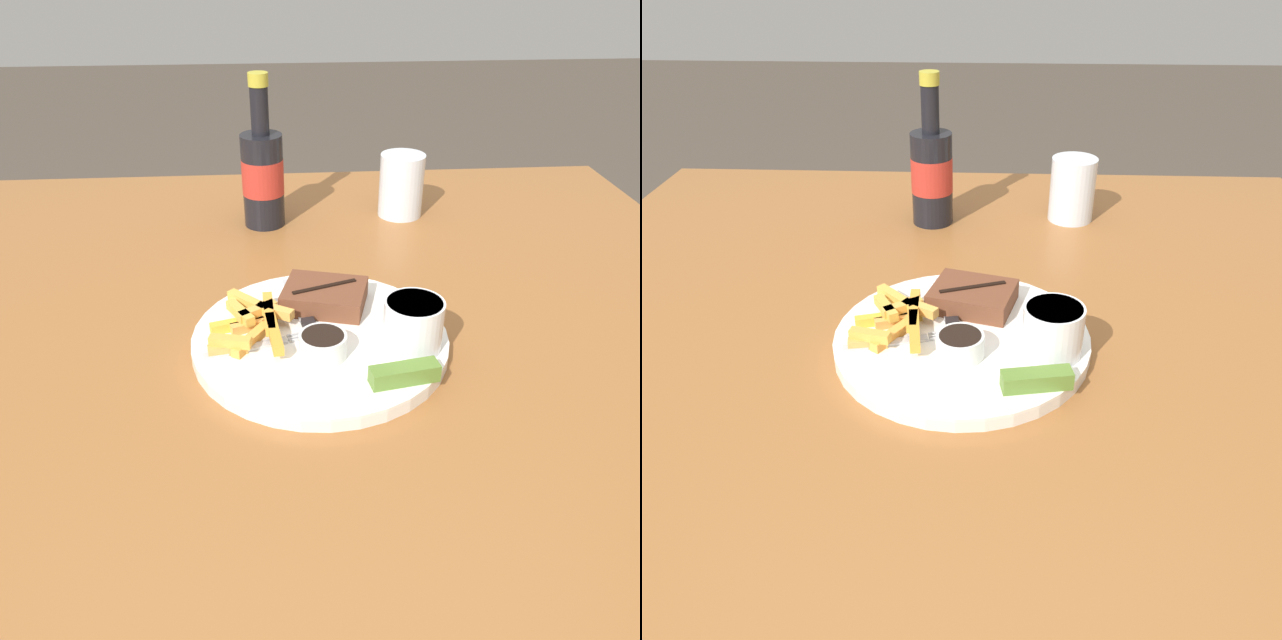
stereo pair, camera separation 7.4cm
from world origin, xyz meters
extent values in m
cube|color=#935B2D|center=(0.00, 0.00, 0.71)|extent=(1.24, 1.26, 0.04)
cylinder|color=#935B2D|center=(-0.56, 0.57, 0.35)|extent=(0.06, 0.06, 0.69)
cylinder|color=#935B2D|center=(0.56, 0.57, 0.35)|extent=(0.06, 0.06, 0.69)
cylinder|color=white|center=(0.00, 0.00, 0.74)|extent=(0.31, 0.31, 0.01)
cylinder|color=white|center=(0.00, 0.00, 0.75)|extent=(0.31, 0.31, 0.00)
cube|color=brown|center=(0.01, 0.07, 0.76)|extent=(0.12, 0.10, 0.03)
cube|color=black|center=(0.01, 0.07, 0.78)|extent=(0.08, 0.03, 0.00)
cube|color=gold|center=(-0.09, 0.02, 0.76)|extent=(0.05, 0.03, 0.01)
cube|color=gold|center=(-0.06, 0.02, 0.77)|extent=(0.02, 0.09, 0.01)
cube|color=#EAA54A|center=(-0.05, 0.03, 0.77)|extent=(0.05, 0.03, 0.01)
cube|color=gold|center=(-0.05, -0.02, 0.77)|extent=(0.02, 0.08, 0.01)
cube|color=gold|center=(-0.10, -0.03, 0.77)|extent=(0.05, 0.02, 0.01)
cube|color=gold|center=(-0.10, 0.03, 0.77)|extent=(0.04, 0.05, 0.01)
cube|color=gold|center=(-0.08, 0.03, 0.77)|extent=(0.05, 0.04, 0.01)
cube|color=gold|center=(-0.09, 0.02, 0.76)|extent=(0.08, 0.03, 0.01)
cube|color=gold|center=(-0.08, -0.01, 0.76)|extent=(0.05, 0.07, 0.01)
cube|color=gold|center=(-0.11, -0.03, 0.76)|extent=(0.05, 0.02, 0.01)
cube|color=gold|center=(-0.09, 0.05, 0.77)|extent=(0.06, 0.06, 0.01)
cylinder|color=white|center=(0.10, -0.03, 0.78)|extent=(0.07, 0.07, 0.06)
cylinder|color=beige|center=(0.10, -0.03, 0.80)|extent=(0.06, 0.06, 0.01)
cylinder|color=silver|center=(0.00, -0.04, 0.76)|extent=(0.05, 0.05, 0.03)
cylinder|color=black|center=(0.00, -0.04, 0.77)|extent=(0.05, 0.05, 0.01)
cube|color=#567A2D|center=(0.08, -0.10, 0.76)|extent=(0.08, 0.04, 0.02)
cube|color=#B7B7BC|center=(-0.09, -0.03, 0.75)|extent=(0.10, 0.04, 0.00)
cube|color=#B7B7BC|center=(-0.02, -0.01, 0.75)|extent=(0.03, 0.01, 0.00)
cube|color=#B7B7BC|center=(-0.02, -0.01, 0.75)|extent=(0.03, 0.01, 0.00)
cube|color=#B7B7BC|center=(-0.02, 0.00, 0.75)|extent=(0.03, 0.01, 0.00)
cube|color=#B7B7BC|center=(-0.02, 0.08, 0.75)|extent=(0.04, 0.11, 0.00)
cube|color=black|center=(-0.01, 0.00, 0.75)|extent=(0.03, 0.06, 0.01)
cylinder|color=black|center=(-0.07, 0.38, 0.81)|extent=(0.07, 0.07, 0.15)
cylinder|color=#B22D23|center=(-0.07, 0.38, 0.82)|extent=(0.07, 0.07, 0.06)
cylinder|color=black|center=(-0.07, 0.38, 0.92)|extent=(0.03, 0.03, 0.07)
cylinder|color=gold|center=(-0.07, 0.38, 0.97)|extent=(0.03, 0.03, 0.02)
cylinder|color=silver|center=(0.17, 0.40, 0.78)|extent=(0.08, 0.08, 0.11)
camera|label=1|loc=(-0.05, -0.62, 1.17)|focal=35.00mm
camera|label=2|loc=(0.03, -0.62, 1.17)|focal=35.00mm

